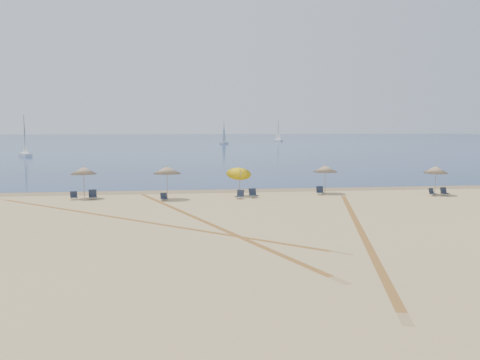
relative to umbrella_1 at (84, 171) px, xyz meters
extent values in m
plane|color=tan|center=(11.90, -20.62, -2.12)|extent=(160.00, 160.00, 0.00)
plane|color=#0C2151|center=(11.90, 204.38, -2.12)|extent=(500.00, 500.00, 0.00)
plane|color=olive|center=(11.90, 3.38, -2.12)|extent=(500.00, 500.00, 0.00)
cylinder|color=gray|center=(0.00, 0.00, -0.99)|extent=(0.05, 0.05, 2.28)
cone|color=beige|center=(0.00, 0.00, 0.00)|extent=(1.98, 1.98, 0.55)
sphere|color=gray|center=(0.00, 0.00, 0.30)|extent=(0.08, 0.08, 0.08)
cylinder|color=gray|center=(6.27, -1.28, -0.95)|extent=(0.05, 0.05, 2.35)
cone|color=beige|center=(6.27, -1.28, 0.07)|extent=(2.15, 2.15, 0.55)
sphere|color=gray|center=(6.27, -1.28, 0.37)|extent=(0.08, 0.08, 0.08)
cylinder|color=gray|center=(11.88, -0.55, -1.06)|extent=(0.05, 1.05, 2.14)
cone|color=yellow|center=(11.88, -0.11, -0.14)|extent=(1.96, 2.01, 1.34)
sphere|color=gray|center=(11.88, -0.11, 0.16)|extent=(0.08, 0.08, 0.08)
cylinder|color=gray|center=(19.09, 0.49, -1.04)|extent=(0.05, 0.05, 2.18)
cone|color=beige|center=(19.09, 0.49, -0.10)|extent=(2.02, 2.02, 0.55)
sphere|color=gray|center=(19.09, 0.49, 0.20)|extent=(0.08, 0.08, 0.08)
cylinder|color=gray|center=(27.57, -1.66, -1.04)|extent=(0.05, 0.13, 2.18)
cone|color=beige|center=(27.57, -1.63, -0.10)|extent=(1.97, 1.99, 0.62)
sphere|color=gray|center=(27.57, -1.63, 0.20)|extent=(0.08, 0.08, 0.08)
cube|color=black|center=(-0.63, -0.76, -1.96)|extent=(0.62, 0.62, 0.05)
cube|color=black|center=(-0.70, -0.52, -1.74)|extent=(0.54, 0.31, 0.45)
cylinder|color=#A5A5AD|center=(-0.83, -1.00, -2.04)|extent=(0.02, 0.02, 0.17)
cylinder|color=#A5A5AD|center=(-0.44, -0.90, -2.04)|extent=(0.02, 0.02, 0.17)
cube|color=black|center=(0.73, -0.67, -1.93)|extent=(0.69, 0.69, 0.05)
cube|color=black|center=(0.67, -0.39, -1.68)|extent=(0.62, 0.33, 0.52)
cylinder|color=#A5A5AD|center=(0.50, -0.93, -2.03)|extent=(0.03, 0.03, 0.19)
cylinder|color=#A5A5AD|center=(0.96, -0.84, -2.03)|extent=(0.03, 0.03, 0.19)
cube|color=black|center=(6.05, -2.37, -1.97)|extent=(0.59, 0.59, 0.04)
cube|color=black|center=(5.99, -2.14, -1.75)|extent=(0.51, 0.29, 0.43)
cylinder|color=#A5A5AD|center=(5.86, -2.59, -2.05)|extent=(0.02, 0.02, 0.16)
cylinder|color=#A5A5AD|center=(6.24, -2.50, -2.05)|extent=(0.02, 0.02, 0.16)
cube|color=black|center=(11.68, -1.93, -1.95)|extent=(0.72, 0.72, 0.05)
cube|color=black|center=(11.79, -1.68, -1.71)|extent=(0.58, 0.40, 0.49)
cylinder|color=#A5A5AD|center=(11.48, -2.04, -2.04)|extent=(0.02, 0.02, 0.18)
cylinder|color=#A5A5AD|center=(11.88, -2.22, -2.04)|extent=(0.02, 0.02, 0.18)
cube|color=black|center=(12.84, -1.54, -1.93)|extent=(0.70, 0.70, 0.05)
cube|color=black|center=(12.78, -1.26, -1.68)|extent=(0.61, 0.34, 0.52)
cylinder|color=#A5A5AD|center=(12.61, -1.80, -2.03)|extent=(0.03, 0.03, 0.19)
cylinder|color=#A5A5AD|center=(13.07, -1.70, -2.03)|extent=(0.03, 0.03, 0.19)
cube|color=black|center=(18.42, -0.51, -1.94)|extent=(0.58, 0.58, 0.05)
cube|color=black|center=(18.43, -0.23, -1.70)|extent=(0.57, 0.23, 0.50)
cylinder|color=#A5A5AD|center=(18.20, -0.70, -2.03)|extent=(0.02, 0.02, 0.18)
cylinder|color=#A5A5AD|center=(18.65, -0.72, -2.03)|extent=(0.02, 0.02, 0.18)
cube|color=black|center=(27.07, -2.38, -1.96)|extent=(0.65, 0.65, 0.05)
cube|color=black|center=(26.98, -2.15, -1.74)|extent=(0.53, 0.36, 0.45)
cylinder|color=#A5A5AD|center=(26.88, -2.64, -2.04)|extent=(0.02, 0.02, 0.16)
cylinder|color=#A5A5AD|center=(27.25, -2.49, -2.04)|extent=(0.02, 0.02, 0.16)
cube|color=black|center=(28.10, -2.27, -1.95)|extent=(0.57, 0.57, 0.05)
cube|color=black|center=(28.08, -2.02, -1.72)|extent=(0.54, 0.24, 0.47)
cylinder|color=#A5A5AD|center=(27.89, -2.48, -2.04)|extent=(0.02, 0.02, 0.17)
cylinder|color=#A5A5AD|center=(28.31, -2.44, -2.04)|extent=(0.02, 0.02, 0.17)
cube|color=white|center=(25.48, 133.69, -1.83)|extent=(3.47, 5.23, 0.56)
cylinder|color=gray|center=(25.48, 133.69, 1.83)|extent=(0.11, 0.11, 7.53)
cube|color=white|center=(-19.97, 63.79, -1.83)|extent=(3.55, 5.19, 0.56)
cylinder|color=gray|center=(-19.97, 63.79, 1.82)|extent=(0.11, 0.11, 7.52)
cube|color=white|center=(50.52, 165.94, -1.81)|extent=(2.89, 5.74, 0.61)
cylinder|color=gray|center=(50.52, 165.94, 2.13)|extent=(0.12, 0.12, 8.10)
plane|color=tan|center=(8.23, -11.10, -2.12)|extent=(34.97, 34.97, 0.00)
plane|color=tan|center=(7.91, -10.05, -2.12)|extent=(34.97, 34.97, 0.00)
plane|color=tan|center=(16.30, -14.95, -2.12)|extent=(34.39, 34.39, 0.00)
plane|color=tan|center=(16.59, -13.89, -2.12)|extent=(34.39, 34.39, 0.00)
plane|color=tan|center=(4.20, -10.32, -2.12)|extent=(39.59, 39.59, 0.00)
plane|color=tan|center=(3.44, -9.53, -2.12)|extent=(39.59, 39.59, 0.00)
camera|label=1|loc=(6.13, -41.70, 3.24)|focal=40.10mm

